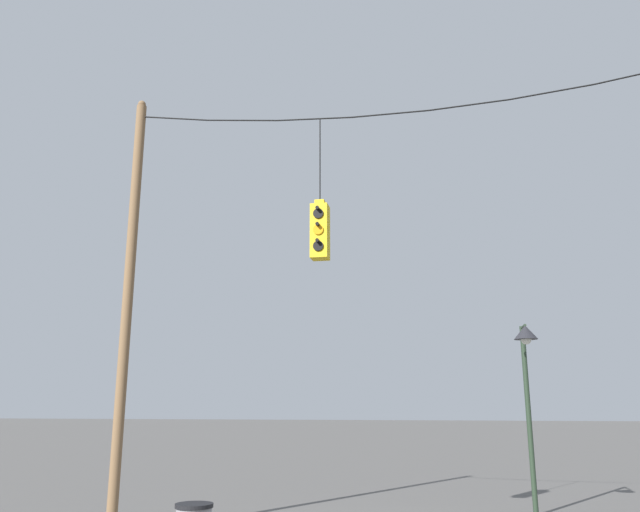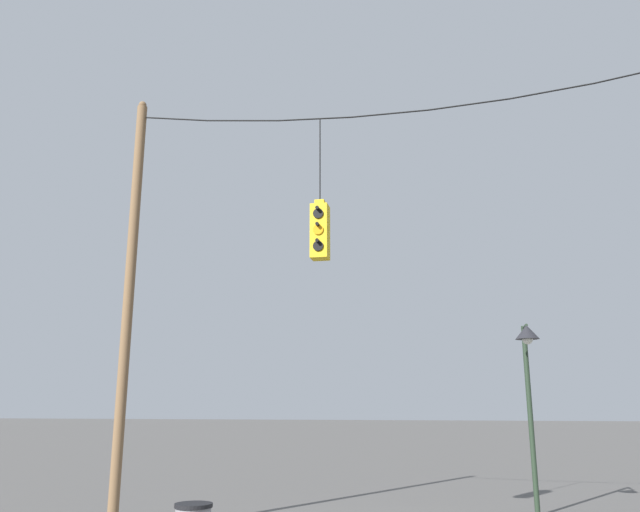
{
  "view_description": "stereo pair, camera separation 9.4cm",
  "coord_description": "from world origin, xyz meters",
  "views": [
    {
      "loc": [
        0.88,
        -11.71,
        2.39
      ],
      "look_at": [
        -1.43,
        -0.19,
        5.23
      ],
      "focal_mm": 35.0,
      "sensor_mm": 36.0,
      "label": 1
    },
    {
      "loc": [
        0.97,
        -11.69,
        2.39
      ],
      "look_at": [
        -1.43,
        -0.19,
        5.23
      ],
      "focal_mm": 35.0,
      "sensor_mm": 36.0,
      "label": 2
    }
  ],
  "objects": [
    {
      "name": "traffic_light_near_right_pole",
      "position": [
        -1.43,
        -0.19,
        5.74
      ],
      "size": [
        0.34,
        0.46,
        2.95
      ],
      "color": "yellow"
    },
    {
      "name": "street_lamp",
      "position": [
        2.71,
        3.53,
        3.35
      ],
      "size": [
        0.54,
        0.92,
        4.26
      ],
      "color": "#233323",
      "rests_on": "ground_plane"
    },
    {
      "name": "utility_pole_left",
      "position": [
        -5.43,
        -0.19,
        4.46
      ],
      "size": [
        0.21,
        0.21,
        8.93
      ],
      "color": "brown",
      "rests_on": "ground_plane"
    },
    {
      "name": "span_wire",
      "position": [
        0.0,
        -0.19,
        8.25
      ],
      "size": [
        10.85,
        0.03,
        0.49
      ],
      "color": "black"
    }
  ]
}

